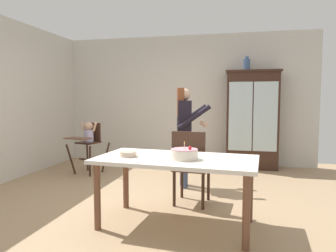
{
  "coord_description": "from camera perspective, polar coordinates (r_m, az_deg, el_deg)",
  "views": [
    {
      "loc": [
        1.09,
        -3.89,
        1.35
      ],
      "look_at": [
        0.06,
        0.7,
        0.95
      ],
      "focal_mm": 32.96,
      "sensor_mm": 36.0,
      "label": 1
    }
  ],
  "objects": [
    {
      "name": "adult_person",
      "position": [
        4.75,
        3.07,
        0.24
      ],
      "size": [
        0.59,
        0.58,
        1.53
      ],
      "rotation": [
        0.0,
        0.0,
        1.81
      ],
      "color": "#3D4C6B",
      "rests_on": "ground_plane"
    },
    {
      "name": "china_cabinet",
      "position": [
        6.28,
        15.3,
        1.17
      ],
      "size": [
        1.04,
        0.48,
        1.92
      ],
      "color": "#382116",
      "rests_on": "ground_plane"
    },
    {
      "name": "ground_plane",
      "position": [
        4.26,
        -2.9,
        -13.61
      ],
      "size": [
        6.24,
        6.24,
        0.0
      ],
      "primitive_type": "plane",
      "color": "tan"
    },
    {
      "name": "wall_back",
      "position": [
        6.62,
        3.2,
        4.84
      ],
      "size": [
        5.32,
        0.06,
        2.7
      ],
      "primitive_type": "cube",
      "color": "beige",
      "rests_on": "ground_plane"
    },
    {
      "name": "dining_table",
      "position": [
        3.3,
        1.49,
        -7.4
      ],
      "size": [
        1.75,
        1.0,
        0.74
      ],
      "color": "silver",
      "rests_on": "ground_plane"
    },
    {
      "name": "ceramic_vase",
      "position": [
        6.3,
        14.35,
        10.98
      ],
      "size": [
        0.13,
        0.13,
        0.27
      ],
      "color": "#3D567F",
      "rests_on": "china_cabinet"
    },
    {
      "name": "high_chair_with_toddler",
      "position": [
        5.82,
        -14.52,
        -2.17
      ],
      "size": [
        0.69,
        0.78,
        0.95
      ],
      "rotation": [
        0.0,
        0.0,
        -0.24
      ],
      "color": "#382116",
      "rests_on": "ground_plane"
    },
    {
      "name": "serving_bowl",
      "position": [
        3.35,
        -7.34,
        -5.18
      ],
      "size": [
        0.18,
        0.18,
        0.05
      ],
      "primitive_type": "cylinder",
      "color": "#C6AD93",
      "rests_on": "dining_table"
    },
    {
      "name": "dining_chair_far_side",
      "position": [
        3.93,
        4.11,
        -6.8
      ],
      "size": [
        0.48,
        0.48,
        0.96
      ],
      "rotation": [
        0.0,
        0.0,
        3.05
      ],
      "color": "#382116",
      "rests_on": "ground_plane"
    },
    {
      "name": "birthday_cake",
      "position": [
        3.18,
        3.05,
        -5.2
      ],
      "size": [
        0.28,
        0.28,
        0.19
      ],
      "color": "beige",
      "rests_on": "dining_table"
    }
  ]
}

